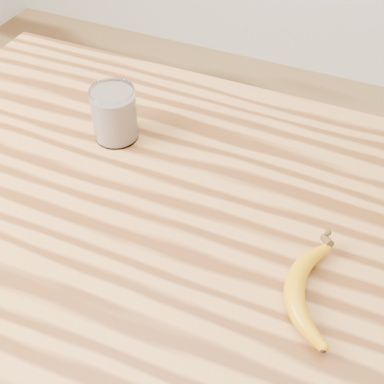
% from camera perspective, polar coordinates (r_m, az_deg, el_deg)
% --- Properties ---
extents(table, '(1.20, 0.80, 0.90)m').
position_cam_1_polar(table, '(1.05, -2.66, -5.61)').
color(table, '#B67A3D').
rests_on(table, ground).
extents(smoothie_glass, '(0.09, 0.09, 0.11)m').
position_cam_1_polar(smoothie_glass, '(1.06, -8.28, 8.17)').
color(smoothie_glass, white).
rests_on(smoothie_glass, table).
extents(banana, '(0.15, 0.28, 0.03)m').
position_cam_1_polar(banana, '(0.82, 10.80, -10.11)').
color(banana, '#CA8908').
rests_on(banana, table).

